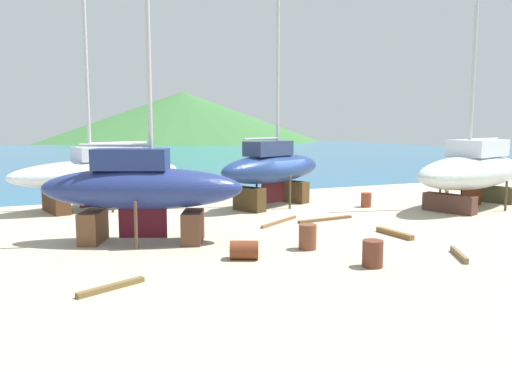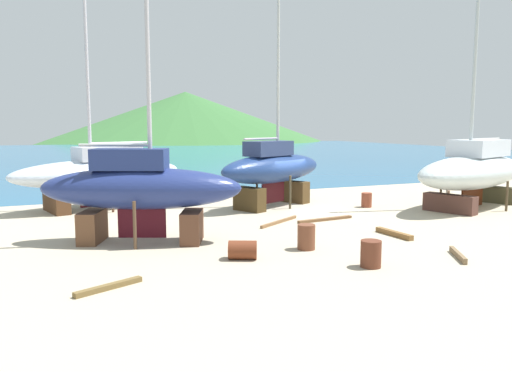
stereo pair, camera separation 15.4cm
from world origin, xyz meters
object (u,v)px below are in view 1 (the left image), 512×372
at_px(sailboat_small_center, 473,170).
at_px(worker, 109,180).
at_px(sailboat_large_starboard, 100,172).
at_px(sailboat_far_slipway, 141,188).
at_px(barrel_ochre, 366,200).
at_px(barrel_rust_near, 244,250).
at_px(sailboat_mid_port, 273,169).
at_px(barrel_by_slipway, 308,237).
at_px(barrel_tipped_center, 373,254).

relative_size(sailboat_small_center, worker, 8.48).
relative_size(sailboat_large_starboard, sailboat_far_slipway, 1.16).
bearing_deg(barrel_ochre, barrel_rust_near, -144.36).
bearing_deg(worker, sailboat_mid_port, 6.29).
bearing_deg(barrel_rust_near, barrel_ochre, 35.64).
bearing_deg(barrel_ochre, barrel_by_slipway, -137.46).
height_order(sailboat_large_starboard, barrel_tipped_center, sailboat_large_starboard).
relative_size(barrel_tipped_center, barrel_rust_near, 0.91).
xyz_separation_m(sailboat_large_starboard, sailboat_small_center, (18.21, -7.48, 0.07)).
xyz_separation_m(barrel_by_slipway, barrel_tipped_center, (0.74, -2.73, -0.03)).
relative_size(sailboat_mid_port, barrel_rust_near, 12.62).
distance_m(sailboat_large_starboard, barrel_tipped_center, 16.18).
bearing_deg(sailboat_small_center, barrel_by_slipway, 0.70).
distance_m(sailboat_small_center, barrel_by_slipway, 13.49).
distance_m(sailboat_far_slipway, barrel_tipped_center, 8.61).
bearing_deg(sailboat_far_slipway, barrel_rust_near, -32.22).
relative_size(sailboat_small_center, barrel_tipped_center, 17.49).
bearing_deg(sailboat_large_starboard, sailboat_far_slipway, 78.90).
relative_size(barrel_by_slipway, barrel_rust_near, 0.97).
xyz_separation_m(sailboat_mid_port, sailboat_far_slipway, (-7.98, -5.54, -0.01)).
distance_m(barrel_ochre, barrel_tipped_center, 11.58).
relative_size(sailboat_mid_port, worker, 6.73).
bearing_deg(sailboat_mid_port, barrel_tipped_center, -126.11).
distance_m(sailboat_small_center, worker, 21.57).
xyz_separation_m(sailboat_mid_port, worker, (-7.34, 8.82, -1.15)).
height_order(barrel_ochre, barrel_by_slipway, barrel_by_slipway).
distance_m(sailboat_mid_port, barrel_tipped_center, 11.95).
distance_m(sailboat_mid_port, barrel_by_slipway, 9.51).
xyz_separation_m(sailboat_far_slipway, barrel_rust_near, (2.57, -3.72, -1.72)).
bearing_deg(barrel_by_slipway, sailboat_small_center, 20.05).
bearing_deg(barrel_by_slipway, sailboat_far_slipway, 146.46).
distance_m(sailboat_large_starboard, barrel_rust_near, 12.88).
relative_size(worker, barrel_ochre, 2.23).
relative_size(worker, barrel_tipped_center, 2.06).
height_order(sailboat_small_center, barrel_by_slipway, sailboat_small_center).
bearing_deg(sailboat_far_slipway, worker, 110.57).
distance_m(sailboat_large_starboard, sailboat_mid_port, 9.06).
xyz_separation_m(sailboat_large_starboard, barrel_tipped_center, (6.37, -14.80, -1.48)).
height_order(sailboat_far_slipway, barrel_by_slipway, sailboat_far_slipway).
bearing_deg(sailboat_large_starboard, sailboat_mid_port, 145.16).
height_order(sailboat_large_starboard, worker, sailboat_large_starboard).
height_order(barrel_by_slipway, barrel_rust_near, barrel_by_slipway).
bearing_deg(worker, barrel_by_slipway, -19.35).
xyz_separation_m(barrel_by_slipway, barrel_rust_near, (-2.53, -0.34, -0.14)).
bearing_deg(barrel_tipped_center, sailboat_far_slipway, 133.75).
height_order(sailboat_large_starboard, barrel_by_slipway, sailboat_large_starboard).
height_order(worker, barrel_tipped_center, worker).
xyz_separation_m(sailboat_large_starboard, sailboat_mid_port, (8.49, -3.15, 0.15)).
distance_m(sailboat_small_center, sailboat_far_slipway, 17.74).
distance_m(sailboat_mid_port, worker, 11.53).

